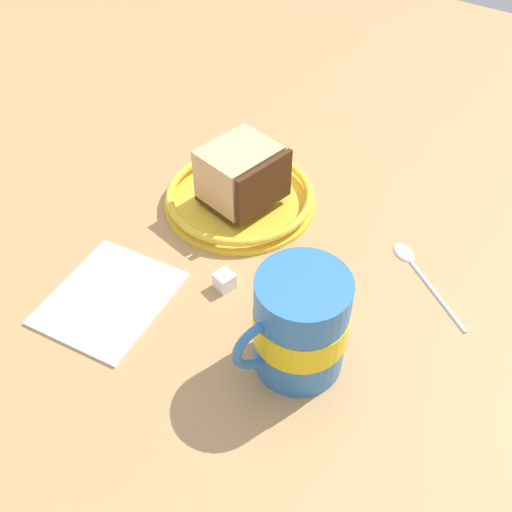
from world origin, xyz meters
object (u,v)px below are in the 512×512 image
cake_slice (241,175)px  tea_mug (300,324)px  teaspoon (415,265)px  folded_napkin (109,297)px  sugar_cube (225,281)px  small_plate (240,197)px

cake_slice → tea_mug: bearing=-41.6°
cake_slice → teaspoon: cake_slice is taller
cake_slice → folded_napkin: (-2.46, -19.45, -4.07)cm
teaspoon → folded_napkin: teaspoon is taller
cake_slice → sugar_cube: size_ratio=5.10×
cake_slice → folded_napkin: cake_slice is taller
tea_mug → folded_napkin: size_ratio=0.82×
tea_mug → teaspoon: 18.30cm
tea_mug → folded_napkin: (-19.39, -4.44, -5.11)cm
cake_slice → tea_mug: (16.93, -15.01, 1.04)cm
teaspoon → sugar_cube: 20.18cm
cake_slice → sugar_cube: cake_slice is taller
tea_mug → small_plate: bearing=138.8°
tea_mug → sugar_cube: size_ratio=5.82×
tea_mug → teaspoon: size_ratio=0.93×
cake_slice → teaspoon: 21.49cm
tea_mug → cake_slice: bearing=138.4°
tea_mug → teaspoon: bearing=76.6°
small_plate → cake_slice: cake_slice is taller
small_plate → tea_mug: bearing=-41.2°
small_plate → cake_slice: (0.27, -0.05, 3.41)cm
tea_mug → folded_napkin: bearing=-167.1°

